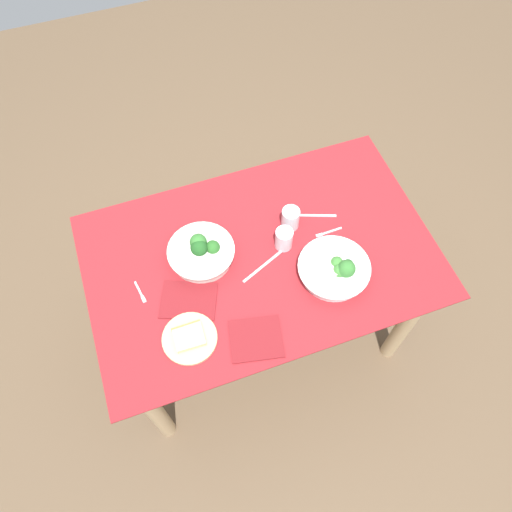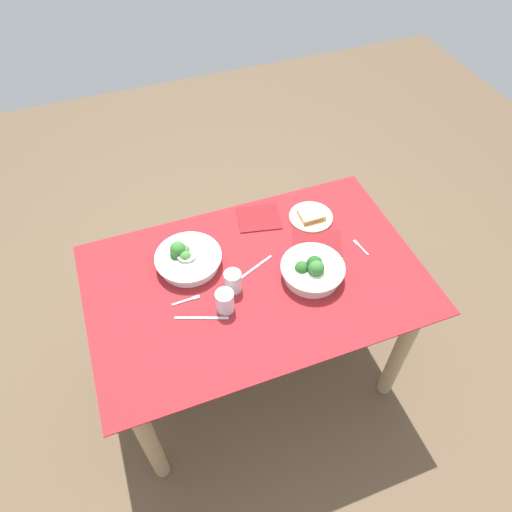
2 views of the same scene
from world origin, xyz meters
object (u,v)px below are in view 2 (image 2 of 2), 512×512
object	(u,v)px
fork_by_far_bowl	(187,300)
napkin_folded_upper	(259,218)
broccoli_bowl_near	(312,270)
water_glass_side	(233,281)
water_glass_center	(225,301)
table_knife_right	(202,318)
bread_side_plate	(311,216)
table_knife_left	(253,269)
napkin_folded_lower	(317,242)
broccoli_bowl_far	(187,259)
fork_by_near_bowl	(360,247)

from	to	relation	value
fork_by_far_bowl	napkin_folded_upper	distance (m)	0.53
broccoli_bowl_near	water_glass_side	distance (m)	0.32
napkin_folded_upper	water_glass_center	bearing A→B (deg)	-125.24
water_glass_side	table_knife_right	distance (m)	0.19
bread_side_plate	water_glass_center	world-z (taller)	water_glass_center
table_knife_left	fork_by_far_bowl	bearing A→B (deg)	-11.93
bread_side_plate	napkin_folded_upper	bearing A→B (deg)	160.23
water_glass_side	napkin_folded_lower	world-z (taller)	water_glass_side
broccoli_bowl_far	bread_side_plate	xyz separation A→B (m)	(0.59, 0.07, -0.02)
water_glass_center	napkin_folded_upper	size ratio (longest dim) A/B	0.50
broccoli_bowl_near	table_knife_right	world-z (taller)	broccoli_bowl_near
fork_by_far_bowl	table_knife_right	xyz separation A→B (m)	(0.03, -0.10, -0.00)
broccoli_bowl_far	water_glass_center	world-z (taller)	broccoli_bowl_far
broccoli_bowl_far	napkin_folded_upper	size ratio (longest dim) A/B	1.47
fork_by_far_bowl	table_knife_left	world-z (taller)	same
broccoli_bowl_near	napkin_folded_lower	xyz separation A→B (m)	(0.10, 0.16, -0.04)
napkin_folded_lower	water_glass_center	bearing A→B (deg)	-158.51
napkin_folded_upper	napkin_folded_lower	world-z (taller)	same
napkin_folded_upper	fork_by_far_bowl	bearing A→B (deg)	-142.20
table_knife_left	napkin_folded_upper	world-z (taller)	napkin_folded_upper
water_glass_side	table_knife_right	size ratio (longest dim) A/B	0.45
fork_by_far_bowl	table_knife_left	xyz separation A→B (m)	(0.30, 0.06, -0.00)
broccoli_bowl_near	broccoli_bowl_far	bearing A→B (deg)	152.43
broccoli_bowl_far	water_glass_side	xyz separation A→B (m)	(0.14, -0.19, 0.01)
broccoli_bowl_near	water_glass_center	distance (m)	0.38
bread_side_plate	napkin_folded_upper	size ratio (longest dim) A/B	1.06
fork_by_far_bowl	table_knife_left	bearing A→B (deg)	9.60
fork_by_near_bowl	napkin_folded_upper	world-z (taller)	napkin_folded_upper
table_knife_right	broccoli_bowl_near	bearing A→B (deg)	-154.73
bread_side_plate	fork_by_near_bowl	world-z (taller)	bread_side_plate
broccoli_bowl_near	table_knife_left	bearing A→B (deg)	151.00
fork_by_far_bowl	napkin_folded_lower	size ratio (longest dim) A/B	0.55
broccoli_bowl_far	table_knife_right	xyz separation A→B (m)	(-0.02, -0.28, -0.03)
broccoli_bowl_near	table_knife_left	world-z (taller)	broccoli_bowl_near
broccoli_bowl_far	water_glass_center	distance (m)	0.28
broccoli_bowl_far	napkin_folded_upper	bearing A→B (deg)	21.87
bread_side_plate	fork_by_near_bowl	distance (m)	0.27
fork_by_near_bowl	water_glass_center	bearing A→B (deg)	88.79
broccoli_bowl_near	bread_side_plate	bearing A→B (deg)	65.80
bread_side_plate	napkin_folded_lower	bearing A→B (deg)	-104.10
water_glass_center	table_knife_left	size ratio (longest dim) A/B	0.45
bread_side_plate	water_glass_side	xyz separation A→B (m)	(-0.46, -0.25, 0.04)
fork_by_far_bowl	bread_side_plate	bearing A→B (deg)	19.59
broccoli_bowl_near	bread_side_plate	xyz separation A→B (m)	(0.14, 0.31, -0.03)
table_knife_left	napkin_folded_upper	size ratio (longest dim) A/B	1.10
fork_by_near_bowl	table_knife_right	world-z (taller)	same
broccoli_bowl_far	fork_by_near_bowl	bearing A→B (deg)	-13.02
water_glass_side	napkin_folded_lower	xyz separation A→B (m)	(0.42, 0.11, -0.04)
broccoli_bowl_near	fork_by_far_bowl	size ratio (longest dim) A/B	2.29
broccoli_bowl_near	bread_side_plate	distance (m)	0.34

